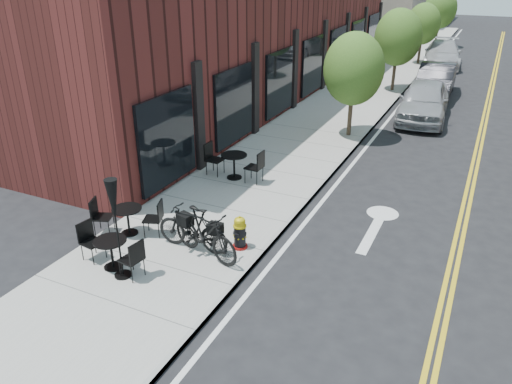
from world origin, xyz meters
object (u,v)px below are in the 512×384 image
Objects in this scene: patio_umbrella at (114,209)px; parked_car_c at (442,54)px; bistro_set_a at (128,217)px; fire_hydrant at (240,233)px; bistro_set_c at (234,163)px; bicycle_right at (205,234)px; bistro_set_b at (111,250)px; parked_car_a at (424,101)px; bicycle_left at (192,228)px; parked_car_b at (436,81)px.

patio_umbrella is 0.42× the size of parked_car_c.
fire_hydrant is at bearing -8.58° from bistro_set_a.
patio_umbrella is (-1.71, -2.10, 1.22)m from fire_hydrant.
bistro_set_a is 0.92× the size of bistro_set_c.
bicycle_right is 25.99m from parked_car_c.
bistro_set_c is (-1.50, 4.22, -0.08)m from bicycle_right.
bicycle_right is 1.14× the size of bistro_set_a.
parked_car_a reaches higher than bistro_set_b.
parked_car_a is (3.06, 13.25, 0.15)m from bicycle_left.
bicycle_right is at bearing 50.00° from patio_umbrella.
patio_umbrella is (1.03, -1.51, 1.15)m from bistro_set_a.
bistro_set_a is 0.36× the size of parked_car_b.
bicycle_right reaches higher than fire_hydrant.
bistro_set_c is at bearing -166.71° from bicycle_left.
bistro_set_b is at bearing -89.21° from bistro_set_c.
bistro_set_a is 0.32× the size of parked_car_c.
bistro_set_c is 14.19m from parked_car_b.
parked_car_c is at bearing 83.55° from patio_umbrella.
bistro_set_b is (0.63, -1.34, -0.00)m from bistro_set_a.
fire_hydrant is 1.09m from bicycle_left.
bistro_set_b is at bearing -103.98° from parked_car_b.
bicycle_left is at bearing -106.91° from parked_car_a.
bistro_set_c is 5.76m from patio_umbrella.
bistro_set_b is 0.35× the size of parked_car_a.
fire_hydrant is 0.88m from bicycle_right.
patio_umbrella is 27.54m from parked_car_c.
fire_hydrant is at bearing 50.88° from patio_umbrella.
parked_car_a is (4.14, 9.19, 0.20)m from bistro_set_c.
parked_car_b is 0.89× the size of parked_car_c.
patio_umbrella is at bearing -85.15° from bistro_set_c.
patio_umbrella is (0.40, -0.17, 1.16)m from bistro_set_b.
bicycle_left is at bearing -18.71° from bistro_set_a.
bistro_set_b is at bearing -149.27° from fire_hydrant.
parked_car_b reaches higher than parked_car_c.
bistro_set_c reaches higher than fire_hydrant.
patio_umbrella reaches higher than bicycle_right.
parked_car_a is (3.84, 14.83, -0.91)m from patio_umbrella.
parked_car_b is at bearing 75.17° from bistro_set_c.
bistro_set_a is at bearing -113.95° from parked_car_a.
fire_hydrant is 2.80m from bistro_set_a.
parked_car_a reaches higher than parked_car_b.
fire_hydrant is 2.97m from patio_umbrella.
bistro_set_a is 18.37m from parked_car_b.
parked_car_b is (3.74, 19.25, -0.95)m from patio_umbrella.
bicycle_left reaches higher than bistro_set_b.
patio_umbrella reaches higher than bicycle_left.
fire_hydrant is 0.49× the size of bistro_set_b.
bicycle_left is 1.80m from bistro_set_a.
parked_car_a is (2.12, 12.73, 0.31)m from fire_hydrant.
bicycle_left is at bearing -101.28° from parked_car_b.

